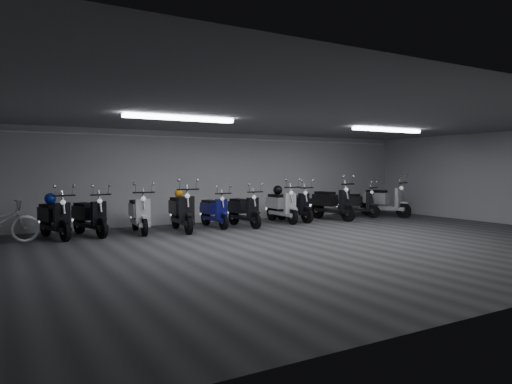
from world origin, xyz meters
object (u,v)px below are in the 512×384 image
scooter_4 (214,206)px  scooter_6 (282,200)px  scooter_3 (182,205)px  scooter_8 (332,197)px  scooter_7 (294,200)px  scooter_2 (139,207)px  scooter_0 (54,211)px  scooter_10 (385,195)px  scooter_9 (358,199)px  helmet_2 (278,190)px  helmet_0 (50,199)px  scooter_5 (244,205)px  scooter_1 (90,210)px  helmet_1 (179,193)px

scooter_4 → scooter_6: bearing=-1.3°
scooter_3 → scooter_8: scooter_8 is taller
scooter_3 → scooter_7: size_ratio=1.06×
scooter_2 → scooter_8: scooter_8 is taller
scooter_0 → scooter_10: bearing=-16.4°
scooter_0 → scooter_8: scooter_8 is taller
scooter_9 → scooter_10: (0.86, -0.41, 0.11)m
scooter_7 → helmet_2: (-0.48, 0.20, 0.33)m
scooter_2 → helmet_2: bearing=9.5°
scooter_9 → helmet_0: (-9.78, 0.09, 0.32)m
scooter_2 → scooter_10: 8.55m
scooter_5 → scooter_8: bearing=-3.2°
scooter_2 → scooter_10: (8.54, -0.23, 0.06)m
scooter_5 → scooter_0: bearing=171.9°
scooter_6 → scooter_7: (0.49, 0.06, -0.02)m
scooter_9 → scooter_1: bearing=160.7°
scooter_1 → scooter_3: bearing=-25.2°
scooter_2 → scooter_5: (2.97, -0.23, -0.04)m
scooter_1 → scooter_10: bearing=-18.5°
scooter_1 → helmet_2: bearing=-13.8°
scooter_4 → scooter_7: 2.82m
helmet_1 → helmet_2: helmet_2 is taller
scooter_6 → scooter_10: bearing=-2.7°
scooter_5 → helmet_2: (1.52, 0.60, 0.36)m
scooter_7 → scooter_2: bearing=175.1°
scooter_0 → scooter_2: scooter_2 is taller
scooter_0 → scooter_4: scooter_0 is taller
helmet_0 → scooter_7: bearing=-0.9°
scooter_6 → helmet_1: (-3.40, -0.11, 0.31)m
scooter_3 → helmet_1: scooter_3 is taller
scooter_6 → scooter_3: bearing=-171.7°
scooter_2 → helmet_1: 1.13m
helmet_0 → scooter_1: bearing=-12.2°
scooter_8 → helmet_1: bearing=169.3°
scooter_2 → helmet_1: size_ratio=7.64×
scooter_3 → scooter_4: size_ratio=1.16×
scooter_1 → scooter_8: 7.51m
scooter_3 → scooter_0: bearing=179.9°
scooter_4 → scooter_2: bearing=179.1°
scooter_1 → helmet_2: size_ratio=6.11×
scooter_0 → scooter_8: 8.32m
scooter_4 → scooter_0: bearing=177.7°
scooter_2 → scooter_6: bearing=6.3°
helmet_0 → scooter_2: bearing=-7.5°
scooter_6 → helmet_0: (-6.58, 0.16, 0.26)m
scooter_5 → scooter_7: bearing=6.1°
scooter_4 → scooter_9: scooter_9 is taller
scooter_9 → scooter_0: bearing=160.9°
scooter_0 → scooter_9: bearing=-14.1°
helmet_2 → scooter_0: bearing=-177.1°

